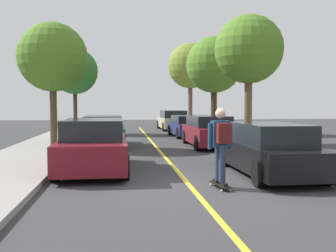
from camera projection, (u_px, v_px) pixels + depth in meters
The scene contains 15 objects.
ground at pixel (191, 187), 9.06m from camera, with size 80.00×80.00×0.00m, color #353538.
center_line at pixel (169, 162), 13.02m from camera, with size 0.12×39.20×0.01m, color gold.
parked_car_left_nearest at pixel (94, 145), 11.22m from camera, with size 1.94×4.37×1.47m.
parked_car_left_near at pixel (103, 131), 17.74m from camera, with size 2.00×4.63×1.38m.
parked_car_right_nearest at pixel (267, 150), 10.62m from camera, with size 1.84×4.62×1.39m.
parked_car_right_near at pixel (208, 131), 17.70m from camera, with size 1.82×4.49×1.39m.
parked_car_right_far at pixel (187, 126), 23.15m from camera, with size 1.95×4.26×1.24m.
parked_car_right_farthest at pixel (173, 120), 29.52m from camera, with size 2.04×4.59×1.45m.
street_tree_left_nearest at pixel (53, 57), 16.93m from camera, with size 2.98×2.98×5.28m.
street_tree_left_near at pixel (75, 72), 25.36m from camera, with size 2.95×2.95×5.37m.
street_tree_right_nearest at pixel (249, 50), 18.56m from camera, with size 3.24×3.24×5.98m.
street_tree_right_near at pixel (214, 65), 25.37m from camera, with size 3.63×3.63×6.13m.
street_tree_right_far at pixel (190, 66), 33.84m from camera, with size 3.88×3.88×7.03m.
skateboard at pixel (220, 184), 8.90m from camera, with size 0.32×0.86×0.10m.
skateboarder at pixel (221, 141), 8.81m from camera, with size 0.59×0.71×1.70m.
Camera 1 is at (-1.61, -8.84, 1.89)m, focal length 42.17 mm.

